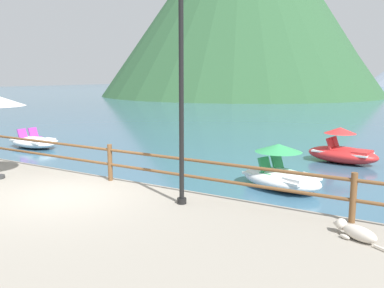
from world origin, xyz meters
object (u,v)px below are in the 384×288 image
dog_resting (356,232)px  pedal_boat_0 (342,151)px  pedal_boat_3 (34,142)px  lamp_post (181,73)px  pedal_boat_1 (281,174)px

dog_resting → pedal_boat_0: pedal_boat_0 is taller
pedal_boat_3 → lamp_post: bearing=-22.6°
lamp_post → pedal_boat_0: size_ratio=1.75×
lamp_post → dog_resting: (3.52, -0.10, -2.63)m
lamp_post → pedal_boat_3: bearing=157.4°
pedal_boat_0 → pedal_boat_3: (-12.16, -3.66, -0.17)m
pedal_boat_1 → pedal_boat_3: (-11.41, 0.75, -0.17)m
pedal_boat_1 → pedal_boat_3: bearing=176.2°
pedal_boat_0 → pedal_boat_3: bearing=-163.2°
pedal_boat_1 → pedal_boat_3: 11.43m
pedal_boat_1 → pedal_boat_3: size_ratio=1.05×
pedal_boat_0 → lamp_post: bearing=-101.9°
dog_resting → pedal_boat_1: size_ratio=0.35×
dog_resting → pedal_boat_0: 8.33m
pedal_boat_0 → pedal_boat_1: pedal_boat_0 is taller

